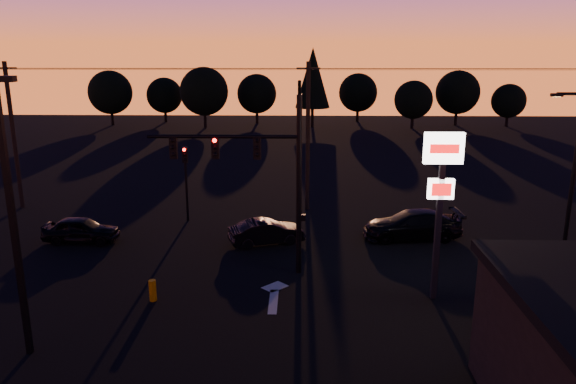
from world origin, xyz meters
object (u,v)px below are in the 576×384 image
object	(u,v)px
traffic_signal_mast	(262,166)
car_left	(81,230)
bollard	(153,290)
car_right	(412,225)
secondary_signal	(186,173)
car_mid	(267,232)
pylon_sign	(441,181)
suv_parked	(563,313)
parking_lot_light	(10,202)
streetlight	(572,171)

from	to	relation	value
traffic_signal_mast	car_left	bearing A→B (deg)	158.73
bollard	car_right	world-z (taller)	car_right
secondary_signal	car_mid	bearing A→B (deg)	-37.92
pylon_sign	car_left	distance (m)	18.47
bollard	suv_parked	xyz separation A→B (m)	(15.40, -2.04, 0.23)
parking_lot_light	streetlight	size ratio (longest dim) A/B	1.14
car_mid	suv_parked	size ratio (longest dim) A/B	0.80
parking_lot_light	pylon_sign	size ratio (longest dim) A/B	1.34
car_left	car_mid	size ratio (longest dim) A/B	1.01
traffic_signal_mast	pylon_sign	world-z (taller)	traffic_signal_mast
car_mid	suv_parked	bearing A→B (deg)	-147.37
streetlight	car_left	distance (m)	24.15
parking_lot_light	car_right	size ratio (longest dim) A/B	1.77
suv_parked	pylon_sign	bearing A→B (deg)	119.37
traffic_signal_mast	secondary_signal	world-z (taller)	traffic_signal_mast
traffic_signal_mast	pylon_sign	size ratio (longest dim) A/B	1.26
bollard	car_right	distance (m)	14.15
parking_lot_light	suv_parked	bearing A→B (deg)	6.03
parking_lot_light	car_left	bearing A→B (deg)	102.22
pylon_sign	car_mid	bearing A→B (deg)	139.04
bollard	suv_parked	distance (m)	15.53
car_left	parking_lot_light	bearing A→B (deg)	-166.44
traffic_signal_mast	car_left	size ratio (longest dim) A/B	2.22
bollard	car_mid	xyz separation A→B (m)	(4.19, 6.73, 0.19)
car_left	car_mid	bearing A→B (deg)	-89.03
parking_lot_light	suv_parked	xyz separation A→B (m)	(18.54, 1.96, -4.60)
streetlight	car_right	size ratio (longest dim) A/B	1.55
car_left	car_right	xyz separation A→B (m)	(17.33, 0.94, 0.09)
traffic_signal_mast	car_left	distance (m)	11.29
streetlight	traffic_signal_mast	bearing A→B (deg)	-173.86
secondary_signal	streetlight	distance (m)	19.89
traffic_signal_mast	car_right	world-z (taller)	traffic_signal_mast
streetlight	car_right	world-z (taller)	streetlight
streetlight	car_left	world-z (taller)	streetlight
secondary_signal	suv_parked	world-z (taller)	secondary_signal
parking_lot_light	car_mid	world-z (taller)	parking_lot_light
bollard	pylon_sign	bearing A→B (deg)	2.53
bollard	streetlight	bearing A→B (deg)	13.85
traffic_signal_mast	bollard	xyz separation A→B (m)	(-4.26, -3.00, -4.50)
streetlight	car_left	xyz separation A→B (m)	(-23.75, 2.28, -3.76)
secondary_signal	car_right	xyz separation A→B (m)	(12.50, -2.77, -2.11)
car_right	pylon_sign	bearing A→B (deg)	-9.13
traffic_signal_mast	secondary_signal	bearing A→B (deg)	123.19
parking_lot_light	car_left	distance (m)	11.96
bollard	car_mid	distance (m)	7.93
secondary_signal	suv_parked	bearing A→B (deg)	-37.99
parking_lot_light	car_left	xyz separation A→B (m)	(-2.34, 10.78, -4.61)
car_left	car_right	size ratio (longest dim) A/B	0.75
traffic_signal_mast	parking_lot_light	world-z (taller)	parking_lot_light
parking_lot_light	pylon_sign	distance (m)	15.19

